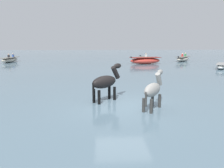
# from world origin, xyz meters

# --- Properties ---
(ground_plane) EXTENTS (120.00, 120.00, 0.00)m
(ground_plane) POSITION_xyz_m (0.00, 0.00, 0.00)
(ground_plane) COLOR #84755B
(water_surface) EXTENTS (90.00, 90.00, 0.36)m
(water_surface) POSITION_xyz_m (0.00, 10.00, 0.18)
(water_surface) COLOR slate
(water_surface) RESTS_ON ground
(horse_lead_grey) EXTENTS (1.30, 1.68, 1.99)m
(horse_lead_grey) POSITION_xyz_m (1.26, -0.63, 1.18)
(horse_lead_grey) COLOR gray
(horse_lead_grey) RESTS_ON ground
(horse_trailing_black) EXTENTS (1.65, 1.60, 2.14)m
(horse_trailing_black) POSITION_xyz_m (-0.73, 0.78, 1.26)
(horse_trailing_black) COLOR black
(horse_trailing_black) RESTS_ON ground
(boat_mid_outer) EXTENTS (4.02, 2.10, 0.94)m
(boat_mid_outer) POSITION_xyz_m (4.49, 17.54, 0.76)
(boat_mid_outer) COLOR #BC382D
(boat_mid_outer) RESTS_ON water_surface
(boat_far_offshore) EXTENTS (3.09, 3.34, 1.12)m
(boat_far_offshore) POSITION_xyz_m (10.38, 20.76, 0.69)
(boat_far_offshore) COLOR #B2AD9E
(boat_far_offshore) RESTS_ON water_surface
(boat_near_starboard) EXTENTS (1.57, 3.59, 1.11)m
(boat_near_starboard) POSITION_xyz_m (-13.00, 20.40, 0.68)
(boat_near_starboard) COLOR #B2AD9E
(boat_near_starboard) RESTS_ON water_surface
(boat_far_inshore) EXTENTS (2.26, 2.86, 0.52)m
(boat_far_inshore) POSITION_xyz_m (11.40, 12.53, 0.62)
(boat_far_inshore) COLOR silver
(boat_far_inshore) RESTS_ON water_surface
(boat_near_port) EXTENTS (2.19, 2.87, 1.05)m
(boat_near_port) POSITION_xyz_m (5.40, 21.50, 0.65)
(boat_near_port) COLOR #B2AD9E
(boat_near_port) RESTS_ON water_surface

